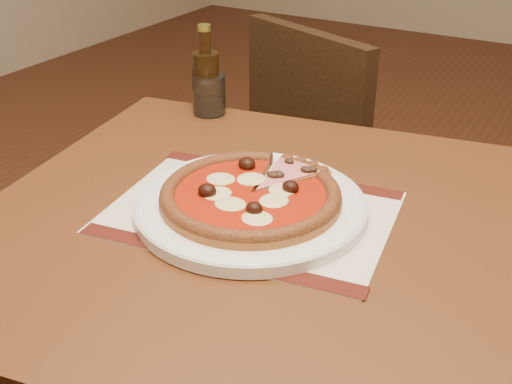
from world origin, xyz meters
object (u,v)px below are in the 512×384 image
plate (251,206)px  pizza (250,195)px  bottle (206,80)px  water_glass (209,95)px  chair_far (332,162)px  table (250,271)px

plate → pizza: bearing=-100.0°
plate → bottle: size_ratio=1.90×
pizza → water_glass: size_ratio=3.34×
chair_far → pizza: size_ratio=3.18×
table → water_glass: (-0.28, 0.32, 0.14)m
chair_far → plate: bearing=125.5°
plate → water_glass: bearing=132.3°
plate → table: bearing=-74.1°
water_glass → chair_far: bearing=75.4°
table → chair_far: chair_far is taller
table → chair_far: (-0.18, 0.73, -0.16)m
bottle → water_glass: bearing=9.8°
plate → bottle: bottle is taller
table → plate: plate is taller
table → pizza: (-0.00, 0.01, 0.13)m
bottle → chair_far: bearing=74.7°
pizza → chair_far: bearing=103.6°
table → bottle: 0.46m
chair_far → plate: chair_far is taller
chair_far → bottle: 0.54m
chair_far → bottle: bearing=96.6°
water_glass → bottle: (-0.01, -0.00, 0.03)m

